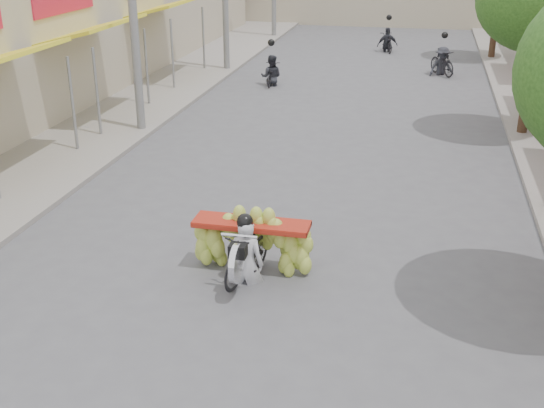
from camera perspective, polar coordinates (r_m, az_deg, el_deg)
The scene contains 7 objects.
sidewalk_left at distance 23.67m, azimuth -11.63°, elevation 8.32°, with size 4.00×60.00×0.12m, color gray.
produce_crate_far at distance 22.79m, azimuth 21.81°, elevation 8.33°, with size 1.20×0.88×1.16m.
banana_motorbike at distance 11.63m, azimuth -1.98°, elevation -2.90°, with size 2.20×1.80×2.09m.
pedestrian at distance 21.18m, azimuth 21.47°, elevation 7.96°, with size 0.80×0.48×1.59m.
bg_motorbike_a at distance 25.86m, azimuth -0.06°, elevation 11.62°, with size 0.81×1.42×1.95m.
bg_motorbike_b at distance 28.42m, azimuth 14.11°, elevation 12.06°, with size 1.31×1.77×1.95m.
bg_motorbike_c at distance 33.29m, azimuth 9.68°, elevation 13.84°, with size 1.09×1.57×1.95m.
Camera 1 is at (2.50, -5.93, 5.70)m, focal length 45.00 mm.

